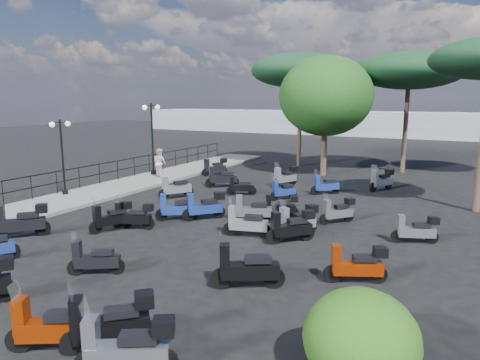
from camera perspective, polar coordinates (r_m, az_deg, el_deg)
The scene contains 37 objects.
ground at distance 16.69m, azimuth -7.86°, elevation -5.53°, with size 120.00×120.00×0.00m, color black.
sidewalk at distance 23.00m, azimuth -16.74°, elevation -1.18°, with size 3.00×30.00×0.15m, color #63615F.
railing at distance 23.64m, azimuth -19.44°, elevation 1.00°, with size 0.04×26.04×1.10m.
lamp_post_1 at distance 21.93m, azimuth -22.63°, elevation 3.47°, with size 0.36×1.04×3.56m.
lamp_post_2 at distance 26.27m, azimuth -11.63°, elevation 6.03°, with size 0.48×1.25×4.28m.
pedestrian_far at distance 25.36m, azimuth -10.65°, elevation 2.27°, with size 0.82×0.64×1.68m, color beige.
scooter_1 at distance 16.33m, azimuth -27.12°, elevation -4.98°, with size 1.38×1.48×1.47m.
scooter_2 at distance 15.97m, azimuth -16.76°, elevation -4.82°, with size 0.82×1.54×1.29m.
scooter_3 at distance 20.55m, azimuth -8.62°, elevation -1.08°, with size 1.09×1.50×1.39m.
scooter_4 at distance 26.38m, azimuth -3.37°, elevation 1.70°, with size 1.07×1.51×1.36m.
scooter_7 at distance 15.94m, azimuth -14.03°, elevation -4.75°, with size 1.51×0.80×1.26m.
scooter_8 at distance 16.82m, azimuth -8.52°, elevation -3.77°, with size 1.39×1.12×1.34m.
scooter_9 at distance 22.80m, azimuth -2.48°, elevation 0.27°, with size 1.49×1.25×1.46m.
scooter_10 at distance 23.20m, azimuth 6.05°, elevation 0.41°, with size 0.93×1.58×1.35m.
scooter_11 at distance 9.10m, azimuth -24.09°, elevation -17.56°, with size 1.54×0.99×1.37m.
scooter_12 at distance 12.25m, azimuth -18.85°, elevation -10.05°, with size 1.34×0.90×1.20m.
scooter_13 at distance 16.77m, azimuth -4.76°, elevation -3.55°, with size 1.28×1.38×1.37m.
scooter_14 at distance 14.66m, azimuth 0.82°, elevation -5.83°, with size 1.66×0.70×1.35m.
scooter_15 at distance 17.06m, azimuth 5.44°, elevation -3.56°, with size 1.40×0.78×1.18m.
scooter_16 at distance 20.88m, azimuth 0.09°, elevation -0.96°, with size 1.33×0.87×1.18m.
scooter_17 at distance 8.75m, azimuth -16.91°, elevation -17.81°, with size 1.42×1.34×1.41m.
scooter_18 at distance 10.80m, azimuth 0.83°, elevation -11.77°, with size 1.67×1.06×1.47m.
scooter_19 at distance 14.91m, azimuth 7.66°, elevation -5.48°, with size 1.10×1.47×1.35m.
scooter_20 at distance 16.31m, azimuth 1.62°, elevation -4.09°, with size 1.59×0.91×1.36m.
scooter_21 at distance 20.10m, azimuth 5.74°, elevation -1.46°, with size 0.93×1.31×1.20m.
scooter_22 at distance 21.53m, azimuth 11.29°, elevation -0.73°, with size 1.24×1.15×1.27m.
scooter_23 at distance 7.92m, azimuth -14.89°, elevation -20.95°, with size 1.59×1.07×1.40m.
scooter_24 at distance 11.49m, azimuth 15.28°, elevation -10.87°, with size 1.52×0.88×1.29m.
scooter_25 at distance 14.19m, azimuth 6.85°, elevation -6.27°, with size 1.32×1.34×1.36m.
scooter_26 at distance 15.13m, azimuth 22.39°, elevation -6.18°, with size 1.43×0.78×1.20m.
scooter_27 at distance 16.66m, azimuth 12.89°, elevation -4.09°, with size 1.09×1.27×1.22m.
scooter_28 at distance 23.16m, azimuth 18.35°, elevation -0.06°, with size 0.99×1.61×1.39m.
broadleaf_tree at distance 26.63m, azimuth 11.38°, elevation 10.90°, with size 5.65×5.65×7.23m.
pine_0 at distance 29.20m, azimuth 21.66°, elevation 13.41°, with size 6.72×6.72×7.57m.
pine_2 at distance 30.18m, azimuth 8.13°, elevation 14.23°, with size 6.82×6.82×7.75m.
shrub_near at distance 7.68m, azimuth 15.80°, elevation -19.71°, with size 1.90×1.90×1.61m, color #205312.
distant_hills at distance 58.82m, azimuth 18.68°, elevation 7.11°, with size 70.00×8.00×3.00m, color gray.
Camera 1 is at (9.40, -12.98, 4.65)m, focal length 32.00 mm.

